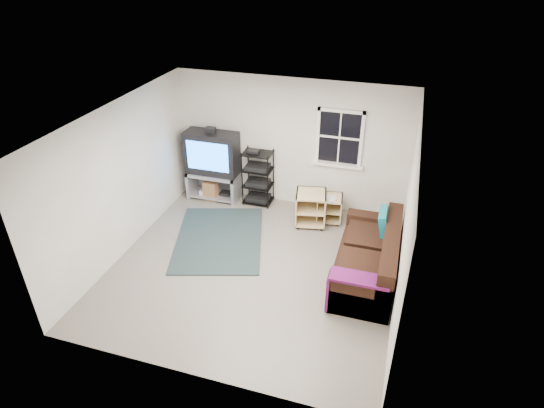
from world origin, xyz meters
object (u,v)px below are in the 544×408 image
(av_rack, at_px, (258,181))
(side_table_right, at_px, (329,206))
(tv_unit, at_px, (213,160))
(side_table_left, at_px, (311,206))
(sofa, at_px, (369,260))

(av_rack, distance_m, side_table_right, 1.56)
(side_table_right, bearing_deg, tv_unit, 175.90)
(side_table_left, bearing_deg, av_rack, 160.36)
(tv_unit, relative_size, side_table_left, 2.38)
(av_rack, height_order, sofa, av_rack)
(side_table_left, relative_size, side_table_right, 1.22)
(sofa, bearing_deg, side_table_left, 133.24)
(side_table_left, bearing_deg, side_table_right, 30.65)
(tv_unit, relative_size, sofa, 0.76)
(tv_unit, distance_m, side_table_right, 2.55)
(tv_unit, height_order, side_table_right, tv_unit)
(av_rack, height_order, side_table_left, av_rack)
(tv_unit, bearing_deg, sofa, -26.66)
(av_rack, xyz_separation_m, side_table_right, (1.53, -0.23, -0.20))
(av_rack, relative_size, sofa, 0.56)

